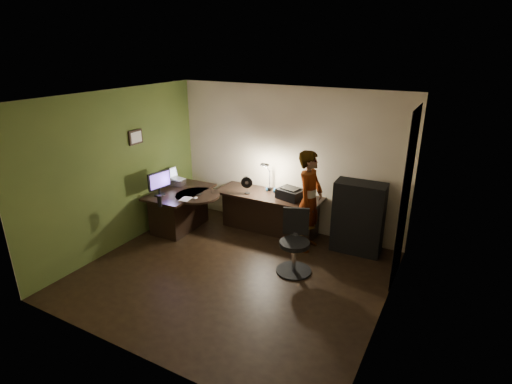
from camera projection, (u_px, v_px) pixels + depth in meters
The scene contains 27 objects.
floor at pixel (232, 274), 6.24m from camera, with size 4.50×4.00×0.01m, color black.
ceiling at pixel (228, 98), 5.29m from camera, with size 4.50×4.00×0.01m, color silver.
wall_back at pixel (288, 160), 7.41m from camera, with size 4.50×0.01×2.70m, color #C4B291.
wall_front at pixel (127, 254), 4.11m from camera, with size 4.50×0.01×2.70m, color #C4B291.
wall_left at pixel (118, 171), 6.77m from camera, with size 0.01×4.00×2.70m, color #C4B291.
wall_right at pixel (391, 225), 4.75m from camera, with size 0.01×4.00×2.70m, color #C4B291.
green_wall_overlay at pixel (118, 171), 6.77m from camera, with size 0.00×4.00×2.70m, color #445622.
arched_doorway at pixel (405, 198), 5.72m from camera, with size 0.01×0.90×2.60m, color black.
french_door at pixel (376, 268), 4.41m from camera, with size 0.02×0.92×2.10m, color white.
framed_picture at pixel (135, 137), 6.95m from camera, with size 0.04×0.30×0.25m, color black.
desk_left at pixel (181, 210), 7.66m from camera, with size 0.82×1.33×0.77m, color black.
desk_right at pixel (268, 213), 7.53m from camera, with size 2.01×0.70×0.75m, color black.
cabinet at pixel (358, 218), 6.73m from camera, with size 0.83×0.41×1.24m, color black.
laptop_stand at pixel (178, 182), 7.81m from camera, with size 0.27×0.22×0.11m, color silver.
laptop at pixel (177, 174), 7.75m from camera, with size 0.29×0.27×0.20m, color silver.
monitor at pixel (159, 186), 7.25m from camera, with size 0.10×0.49×0.33m, color black.
mouse at pixel (196, 198), 7.11m from camera, with size 0.06×0.09×0.04m, color silver.
phone at pixel (199, 194), 7.32m from camera, with size 0.06×0.12×0.01m, color black.
pen at pixel (212, 192), 7.44m from camera, with size 0.01×0.14×0.01m, color black.
speaker at pixel (160, 201), 6.76m from camera, with size 0.08×0.08×0.20m, color black.
notepad at pixel (186, 199), 7.09m from camera, with size 0.16×0.23×0.01m, color silver.
desk_fan at pixel (247, 185), 7.39m from camera, with size 0.22×0.12×0.33m, color black.
headphones at pixel (271, 189), 7.52m from camera, with size 0.20×0.08×0.10m, color #13528F.
printer at pixel (291, 193), 7.17m from camera, with size 0.45×0.35×0.20m, color black.
desk_lamp at pixel (270, 175), 7.49m from camera, with size 0.15×0.28×0.61m, color black.
office_chair at pixel (295, 243), 6.13m from camera, with size 0.56×0.56×1.00m, color black.
person at pixel (309, 201), 6.75m from camera, with size 0.63×0.42×1.76m, color #D8A88C.
Camera 1 is at (2.91, -4.55, 3.39)m, focal length 28.00 mm.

